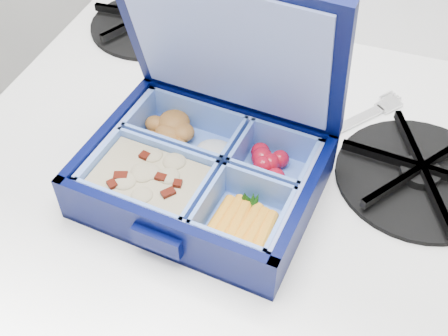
% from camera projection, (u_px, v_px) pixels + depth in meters
% --- Properties ---
extents(bento_box, '(0.25, 0.20, 0.06)m').
position_uv_depth(bento_box, '(202.00, 175.00, 0.58)').
color(bento_box, '#010738').
rests_on(bento_box, stove).
extents(burner_grate, '(0.20, 0.20, 0.03)m').
position_uv_depth(burner_grate, '(421.00, 171.00, 0.60)').
color(burner_grate, black).
rests_on(burner_grate, stove).
extents(burner_grate_rear, '(0.18, 0.18, 0.02)m').
position_uv_depth(burner_grate_rear, '(150.00, 20.00, 0.81)').
color(burner_grate_rear, black).
rests_on(burner_grate_rear, stove).
extents(fork, '(0.13, 0.16, 0.01)m').
position_uv_depth(fork, '(336.00, 130.00, 0.66)').
color(fork, silver).
rests_on(fork, stove).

